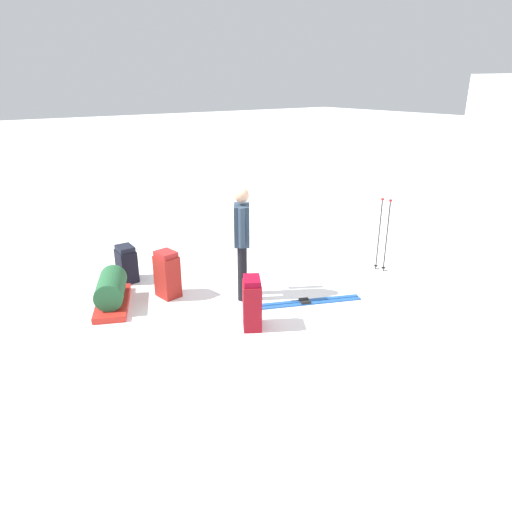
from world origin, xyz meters
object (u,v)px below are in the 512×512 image
(ski_pair_near, at_px, (305,302))
(gear_sled, at_px, (111,291))
(backpack_bright, at_px, (167,275))
(ski_poles_planted_near, at_px, (383,231))
(skier_standing, at_px, (242,238))
(backpack_large_dark, at_px, (127,264))
(backpack_small_spare, at_px, (252,303))

(ski_pair_near, bearing_deg, gear_sled, -124.50)
(backpack_bright, distance_m, ski_poles_planted_near, 3.68)
(ski_pair_near, relative_size, ski_poles_planted_near, 1.29)
(gear_sled, bearing_deg, backpack_bright, 76.59)
(skier_standing, height_order, backpack_large_dark, skier_standing)
(ski_poles_planted_near, bearing_deg, backpack_large_dark, -119.94)
(backpack_small_spare, height_order, ski_poles_planted_near, ski_poles_planted_near)
(backpack_bright, bearing_deg, skier_standing, 52.63)
(ski_pair_near, relative_size, gear_sled, 1.37)
(backpack_small_spare, bearing_deg, backpack_large_dark, -162.57)
(ski_poles_planted_near, distance_m, gear_sled, 4.52)
(backpack_bright, xyz_separation_m, backpack_small_spare, (1.53, 0.49, -0.01))
(backpack_small_spare, bearing_deg, gear_sled, -143.00)
(skier_standing, height_order, gear_sled, skier_standing)
(backpack_large_dark, relative_size, backpack_small_spare, 0.85)
(backpack_large_dark, bearing_deg, gear_sled, -35.27)
(backpack_large_dark, xyz_separation_m, backpack_small_spare, (2.46, 0.77, 0.06))
(backpack_large_dark, relative_size, backpack_bright, 0.83)
(backpack_bright, bearing_deg, ski_pair_near, 47.26)
(backpack_bright, bearing_deg, backpack_small_spare, 17.73)
(ski_pair_near, relative_size, backpack_small_spare, 2.31)
(skier_standing, xyz_separation_m, ski_poles_planted_near, (0.53, 2.55, -0.24))
(backpack_large_dark, bearing_deg, backpack_bright, 16.94)
(backpack_bright, relative_size, ski_poles_planted_near, 0.57)
(ski_pair_near, bearing_deg, backpack_large_dark, -142.28)
(skier_standing, relative_size, ski_pair_near, 1.03)
(backpack_bright, relative_size, gear_sled, 0.60)
(ski_poles_planted_near, bearing_deg, backpack_small_spare, -84.10)
(backpack_large_dark, bearing_deg, skier_standing, 36.23)
(skier_standing, distance_m, backpack_bright, 1.29)
(gear_sled, bearing_deg, ski_poles_planted_near, 71.66)
(ski_pair_near, relative_size, backpack_bright, 2.27)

